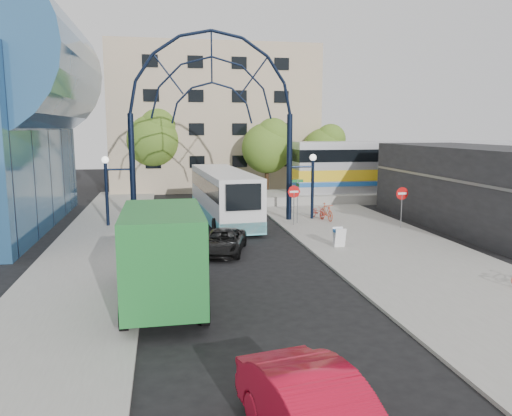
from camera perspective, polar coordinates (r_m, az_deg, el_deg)
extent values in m
plane|color=black|center=(18.96, -0.51, -9.72)|extent=(120.00, 120.00, 0.00)
cube|color=gray|center=(25.11, 16.18, -5.22)|extent=(8.00, 56.00, 0.12)
cube|color=gray|center=(24.67, -18.17, -5.57)|extent=(5.00, 50.00, 0.12)
cylinder|color=black|center=(31.83, -13.94, 4.14)|extent=(0.36, 0.36, 7.00)
cylinder|color=black|center=(32.80, 3.83, 4.53)|extent=(0.36, 0.36, 7.00)
cylinder|color=black|center=(32.13, -16.68, 1.38)|extent=(0.20, 0.20, 4.00)
cylinder|color=black|center=(33.39, 6.46, 1.99)|extent=(0.20, 0.20, 4.00)
sphere|color=white|center=(31.92, -16.87, 5.29)|extent=(0.44, 0.44, 0.44)
sphere|color=white|center=(33.18, 6.53, 5.76)|extent=(0.44, 0.44, 0.44)
cylinder|color=slate|center=(31.10, 4.34, 0.04)|extent=(0.06, 0.06, 2.20)
cylinder|color=red|center=(30.96, 4.36, 1.87)|extent=(0.80, 0.04, 0.80)
cube|color=white|center=(30.93, 4.38, 1.86)|extent=(0.55, 0.02, 0.12)
cylinder|color=slate|center=(31.45, 16.28, -0.20)|extent=(0.06, 0.06, 2.20)
cylinder|color=red|center=(31.31, 16.36, 1.61)|extent=(0.76, 0.04, 0.76)
cube|color=white|center=(31.29, 16.38, 1.60)|extent=(0.55, 0.02, 0.12)
cylinder|color=slate|center=(31.73, 4.77, 0.77)|extent=(0.05, 0.05, 2.80)
cube|color=#146626|center=(31.57, 4.80, 3.10)|extent=(0.70, 0.03, 0.18)
cube|color=#146626|center=(31.59, 4.79, 2.65)|extent=(0.03, 0.70, 0.18)
cube|color=white|center=(25.64, 9.62, -3.39)|extent=(0.55, 0.26, 0.99)
cube|color=white|center=(25.96, 9.35, -3.23)|extent=(0.55, 0.26, 0.99)
cube|color=#1E59A5|center=(25.74, 9.50, -2.59)|extent=(0.55, 0.42, 0.14)
cylinder|color=#2D5B89|center=(34.07, -26.52, 14.74)|extent=(9.00, 16.00, 9.00)
cube|color=black|center=(33.83, 23.96, 2.20)|extent=(6.00, 16.00, 5.00)
cube|color=tan|center=(52.92, -5.08, 10.07)|extent=(20.00, 12.00, 14.00)
cube|color=gray|center=(46.27, 19.53, 1.52)|extent=(32.00, 5.00, 0.80)
cube|color=#B7B7BC|center=(46.03, 19.69, 4.60)|extent=(25.00, 3.00, 4.20)
cube|color=gold|center=(46.08, 19.65, 3.86)|extent=(25.10, 3.05, 0.90)
cube|color=black|center=(45.97, 19.76, 5.84)|extent=(25.05, 3.05, 1.00)
cube|color=#1E59A5|center=(46.14, 19.61, 2.99)|extent=(25.10, 3.05, 0.35)
cylinder|color=#382314|center=(44.88, 1.24, 2.93)|extent=(0.36, 0.36, 2.52)
sphere|color=#3B6A1B|center=(44.65, 1.25, 6.86)|extent=(4.48, 4.48, 4.48)
sphere|color=#3B6A1B|center=(44.43, 1.97, 8.29)|extent=(3.08, 3.08, 3.08)
cylinder|color=#382314|center=(47.91, -11.58, 3.36)|extent=(0.36, 0.36, 2.88)
sphere|color=#3B6A1B|center=(47.69, -11.71, 7.57)|extent=(5.12, 5.12, 5.12)
sphere|color=#3B6A1B|center=(47.37, -11.16, 9.12)|extent=(3.52, 3.52, 3.52)
cylinder|color=#382314|center=(48.36, 7.73, 3.19)|extent=(0.36, 0.36, 2.34)
sphere|color=#3B6A1B|center=(48.15, 7.81, 6.58)|extent=(4.16, 4.16, 4.16)
sphere|color=#3B6A1B|center=(48.00, 8.52, 7.79)|extent=(2.86, 2.86, 2.86)
cube|color=silver|center=(33.17, -3.75, 1.68)|extent=(3.42, 12.15, 3.03)
cube|color=#61CED9|center=(33.36, -3.73, -0.45)|extent=(3.45, 12.15, 0.73)
cube|color=black|center=(33.10, -3.76, 2.75)|extent=(3.45, 11.91, 0.94)
cube|color=black|center=(27.20, -1.43, 1.26)|extent=(1.97, 0.27, 1.46)
cube|color=black|center=(39.01, -5.34, 2.55)|extent=(2.51, 0.35, 1.67)
cylinder|color=black|center=(36.80, -6.77, 0.29)|extent=(0.36, 1.02, 1.00)
cylinder|color=black|center=(37.22, -2.80, 0.45)|extent=(0.36, 1.02, 1.00)
cylinder|color=black|center=(28.85, -4.65, -2.13)|extent=(0.36, 1.02, 1.00)
cylinder|color=black|center=(29.38, 0.35, -1.90)|extent=(0.36, 1.02, 1.00)
cube|color=black|center=(20.05, -10.55, -5.34)|extent=(2.46, 2.56, 2.34)
cube|color=black|center=(21.18, -10.62, -3.23)|extent=(2.13, 0.12, 1.06)
cube|color=#1C6A2A|center=(16.75, -10.56, -5.23)|extent=(2.57, 4.90, 2.98)
cylinder|color=black|center=(19.95, -14.04, -7.50)|extent=(0.28, 1.02, 1.02)
cylinder|color=black|center=(19.95, -6.95, -7.29)|extent=(0.28, 1.02, 1.02)
cylinder|color=black|center=(16.03, -14.84, -11.71)|extent=(0.28, 1.02, 1.02)
cylinder|color=black|center=(16.03, -5.91, -11.45)|extent=(0.28, 1.02, 1.02)
imported|color=black|center=(24.71, -3.73, -3.85)|extent=(2.98, 4.55, 1.16)
imported|color=red|center=(33.72, 7.08, -0.44)|extent=(0.98, 1.74, 0.86)
imported|color=#D04929|center=(33.02, 8.04, -0.44)|extent=(0.77, 1.91, 1.12)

